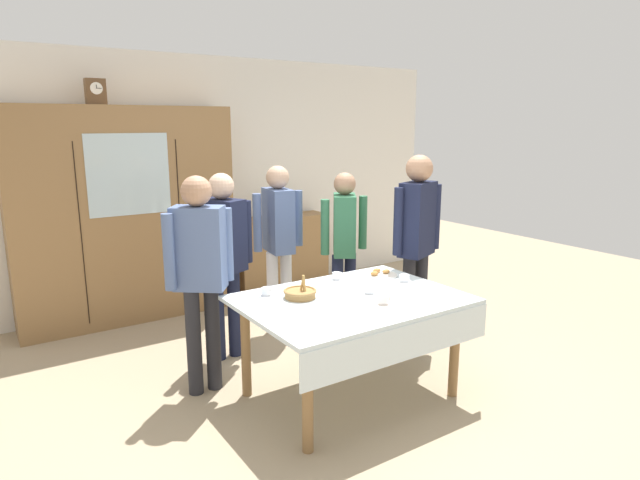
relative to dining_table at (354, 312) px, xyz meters
The scene contains 22 objects.
ground_plane 0.70m from the dining_table, 90.00° to the left, with size 12.00×12.00×0.00m, color tan.
back_wall 2.97m from the dining_table, 90.00° to the left, with size 6.40×0.10×2.70m, color silver.
dining_table is the anchor object (origin of this frame).
wall_cabinet 2.77m from the dining_table, 109.16° to the left, with size 2.13×0.46×2.15m.
mantel_clock 3.24m from the dining_table, 112.84° to the left, with size 0.18×0.11×0.24m.
bookshelf_low 2.80m from the dining_table, 71.27° to the left, with size 1.16×0.35×0.89m.
book_stack 2.80m from the dining_table, 71.27° to the left, with size 0.16×0.22×0.11m.
tea_cup_far_right 0.60m from the dining_table, 10.49° to the left, with size 0.13×0.13×0.06m.
tea_cup_front_edge 0.50m from the dining_table, 69.31° to the left, with size 0.13×0.13×0.06m.
tea_cup_far_left 0.21m from the dining_table, ahead, with size 0.13×0.13×0.06m.
tea_cup_near_left 0.64m from the dining_table, 140.30° to the left, with size 0.13×0.13×0.06m.
tea_cup_near_right 0.27m from the dining_table, 66.28° to the right, with size 0.13×0.13×0.06m.
bread_basket 0.41m from the dining_table, 142.39° to the left, with size 0.24×0.24×0.16m.
pastry_plate 0.65m from the dining_table, 33.74° to the left, with size 0.28×0.28×0.05m.
spoon_far_left 0.34m from the dining_table, 29.57° to the right, with size 0.12×0.02×0.01m.
spoon_near_right 0.19m from the dining_table, behind, with size 0.12×0.02×0.01m.
spoon_far_right 0.23m from the dining_table, 79.44° to the left, with size 0.12×0.02×0.01m.
person_beside_shelf 1.49m from the dining_table, 82.07° to the left, with size 0.52×0.38×1.60m.
person_near_right_end 1.17m from the dining_table, 23.56° to the left, with size 0.52×0.32×1.72m.
person_behind_table_left 1.29m from the dining_table, 112.53° to the left, with size 0.52×0.41×1.59m.
person_by_cabinet 1.16m from the dining_table, 141.19° to the left, with size 0.52×0.38×1.63m.
person_behind_table_right 1.36m from the dining_table, 56.95° to the left, with size 0.52×0.41×1.54m.
Camera 1 is at (-2.22, -3.15, 1.99)m, focal length 30.25 mm.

